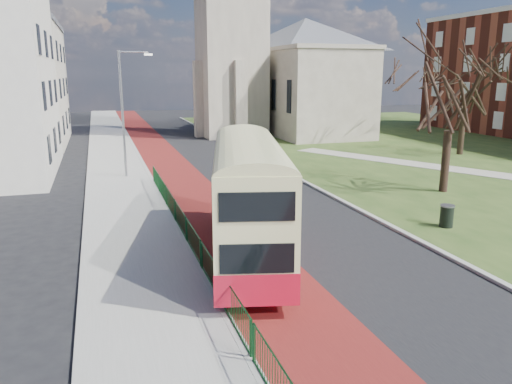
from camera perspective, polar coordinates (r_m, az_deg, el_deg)
name	(u,v)px	position (r m, az deg, el deg)	size (l,w,h in m)	color
ground	(290,270)	(17.68, 3.90, -8.93)	(160.00, 160.00, 0.00)	black
road_carriageway	(209,168)	(36.61, -5.36, 2.80)	(9.00, 120.00, 0.01)	black
bus_lane	(172,170)	(36.15, -9.54, 2.54)	(3.40, 120.00, 0.01)	#591414
pavement_west	(117,172)	(35.83, -15.57, 2.22)	(4.00, 120.00, 0.12)	gray
kerb_west	(147,170)	(35.95, -12.39, 2.44)	(0.25, 120.00, 0.13)	#999993
kerb_east	(261,159)	(39.69, 0.53, 3.77)	(0.25, 80.00, 0.13)	#999993
grass_green	(468,149)	(49.55, 23.05, 4.58)	(40.00, 80.00, 0.04)	#2A4518
pedestrian_railing	(186,230)	(20.39, -8.00, -4.29)	(0.07, 24.00, 1.12)	#0D3A18
gothic_church	(272,12)	(56.72, 1.83, 19.90)	(16.38, 18.00, 40.00)	gray
street_block_far	(7,84)	(53.79, -26.58, 11.02)	(10.30, 16.30, 11.50)	#B8AF9B
streetlamp	(125,107)	(33.30, -14.78, 9.33)	(2.13, 0.18, 8.00)	gray
bus	(248,194)	(18.18, -0.89, -0.18)	(4.78, 10.49, 4.27)	#B51026
winter_tree_near	(453,81)	(30.18, 21.56, 11.75)	(8.09, 8.09, 9.06)	black
winter_tree_far	(466,81)	(45.24, 22.92, 11.59)	(7.83, 7.83, 8.73)	black
litter_bin	(447,216)	(23.72, 20.96, -2.56)	(0.79, 0.79, 1.00)	black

